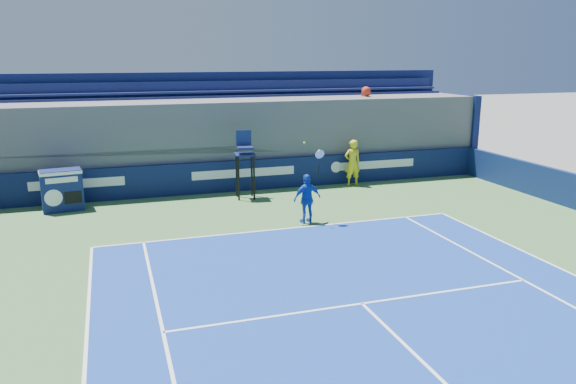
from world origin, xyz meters
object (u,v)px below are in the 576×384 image
object	(u,v)px
ball_person	(352,163)
match_clock	(62,189)
umpire_chair	(245,157)
tennis_player	(307,198)

from	to	relation	value
ball_person	match_clock	bearing A→B (deg)	1.45
match_clock	umpire_chair	size ratio (longest dim) A/B	0.57
match_clock	umpire_chair	xyz separation A→B (m)	(6.25, -0.23, 0.79)
ball_person	umpire_chair	size ratio (longest dim) A/B	0.74
ball_person	umpire_chair	bearing A→B (deg)	7.51
match_clock	tennis_player	xyz separation A→B (m)	(7.34, -3.88, 0.05)
ball_person	match_clock	distance (m)	10.80
match_clock	tennis_player	bearing A→B (deg)	-27.87
umpire_chair	tennis_player	distance (m)	3.88
ball_person	tennis_player	world-z (taller)	tennis_player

